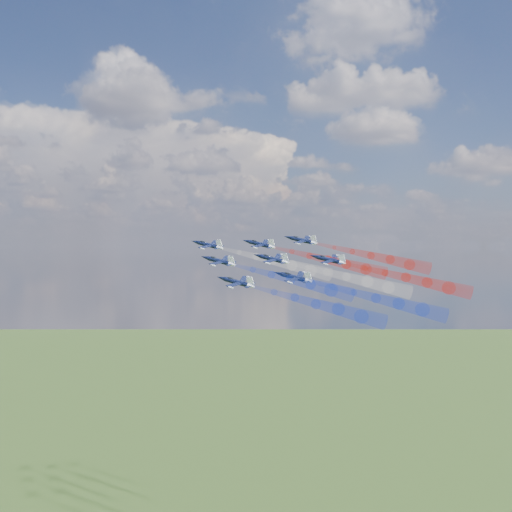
# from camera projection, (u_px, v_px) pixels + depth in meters

# --- Properties ---
(jet_lead) EXTENTS (14.84, 13.95, 7.68)m
(jet_lead) POSITION_uv_depth(u_px,v_px,m) (208.00, 245.00, 187.39)
(jet_lead) COLOR black
(trail_lead) EXTENTS (32.43, 19.96, 11.73)m
(trail_lead) POSITION_uv_depth(u_px,v_px,m) (274.00, 261.00, 177.06)
(trail_lead) COLOR white
(jet_inner_left) EXTENTS (14.84, 13.95, 7.68)m
(jet_inner_left) POSITION_uv_depth(u_px,v_px,m) (219.00, 261.00, 174.64)
(jet_inner_left) COLOR black
(trail_inner_left) EXTENTS (32.43, 19.96, 11.73)m
(trail_inner_left) POSITION_uv_depth(u_px,v_px,m) (291.00, 279.00, 164.30)
(trail_inner_left) COLOR blue
(jet_inner_right) EXTENTS (14.84, 13.95, 7.68)m
(jet_inner_right) POSITION_uv_depth(u_px,v_px,m) (260.00, 244.00, 189.64)
(jet_inner_right) COLOR black
(trail_inner_right) EXTENTS (32.43, 19.96, 11.73)m
(trail_inner_right) POSITION_uv_depth(u_px,v_px,m) (328.00, 260.00, 179.30)
(trail_inner_right) COLOR red
(jet_outer_left) EXTENTS (14.84, 13.95, 7.68)m
(jet_outer_left) POSITION_uv_depth(u_px,v_px,m) (237.00, 282.00, 160.88)
(jet_outer_left) COLOR black
(trail_outer_left) EXTENTS (32.43, 19.96, 11.73)m
(trail_outer_left) POSITION_uv_depth(u_px,v_px,m) (316.00, 304.00, 150.54)
(trail_outer_left) COLOR blue
(jet_center_third) EXTENTS (14.84, 13.95, 7.68)m
(jet_center_third) POSITION_uv_depth(u_px,v_px,m) (272.00, 259.00, 175.59)
(jet_center_third) COLOR black
(trail_center_third) EXTENTS (32.43, 19.96, 11.73)m
(trail_center_third) POSITION_uv_depth(u_px,v_px,m) (347.00, 277.00, 165.26)
(trail_center_third) COLOR white
(jet_outer_right) EXTENTS (14.84, 13.95, 7.68)m
(jet_outer_right) POSITION_uv_depth(u_px,v_px,m) (302.00, 240.00, 192.37)
(jet_outer_right) COLOR black
(trail_outer_right) EXTENTS (32.43, 19.96, 11.73)m
(trail_outer_right) POSITION_uv_depth(u_px,v_px,m) (371.00, 256.00, 182.03)
(trail_outer_right) COLOR red
(jet_rear_left) EXTENTS (14.84, 13.95, 7.68)m
(jet_rear_left) POSITION_uv_depth(u_px,v_px,m) (294.00, 277.00, 163.56)
(jet_rear_left) COLOR black
(trail_rear_left) EXTENTS (32.43, 19.96, 11.73)m
(trail_rear_left) POSITION_uv_depth(u_px,v_px,m) (376.00, 298.00, 153.22)
(trail_rear_left) COLOR blue
(jet_rear_right) EXTENTS (14.84, 13.95, 7.68)m
(jet_rear_right) POSITION_uv_depth(u_px,v_px,m) (329.00, 260.00, 178.07)
(jet_rear_right) COLOR black
(trail_rear_right) EXTENTS (32.43, 19.96, 11.73)m
(trail_rear_right) POSITION_uv_depth(u_px,v_px,m) (406.00, 278.00, 167.74)
(trail_rear_right) COLOR red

